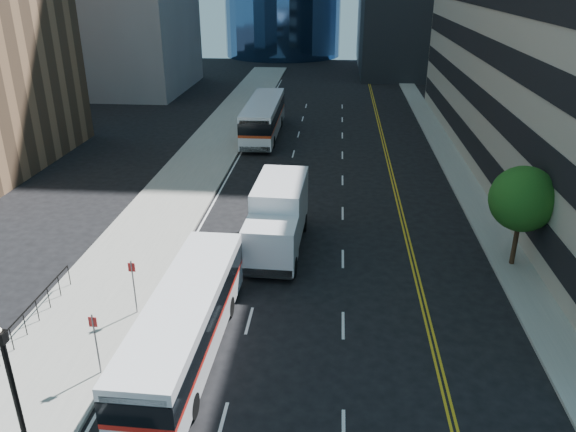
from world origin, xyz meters
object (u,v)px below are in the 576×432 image
object	(u,v)px
bus_rear	(264,117)
lamp_post	(14,390)
street_tree	(523,199)
bus_front	(186,322)
box_truck	(278,217)

from	to	relation	value
bus_rear	lamp_post	bearing A→B (deg)	-94.14
lamp_post	street_tree	bearing A→B (deg)	37.87
lamp_post	bus_front	size ratio (longest dim) A/B	0.42
lamp_post	box_truck	bearing A→B (deg)	67.94
bus_rear	bus_front	bearing A→B (deg)	-88.45
bus_front	bus_rear	size ratio (longest dim) A/B	0.87
street_tree	bus_front	bearing A→B (deg)	-149.54
street_tree	box_truck	xyz separation A→B (m)	(-11.97, 0.88, -1.78)
lamp_post	bus_front	distance (m)	6.62
street_tree	lamp_post	world-z (taller)	street_tree
street_tree	bus_front	distance (m)	16.94
bus_front	street_tree	bearing A→B (deg)	31.66
box_truck	lamp_post	bearing A→B (deg)	-110.01
lamp_post	bus_rear	distance (m)	37.33
bus_front	box_truck	xyz separation A→B (m)	(2.52, 9.40, 0.36)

